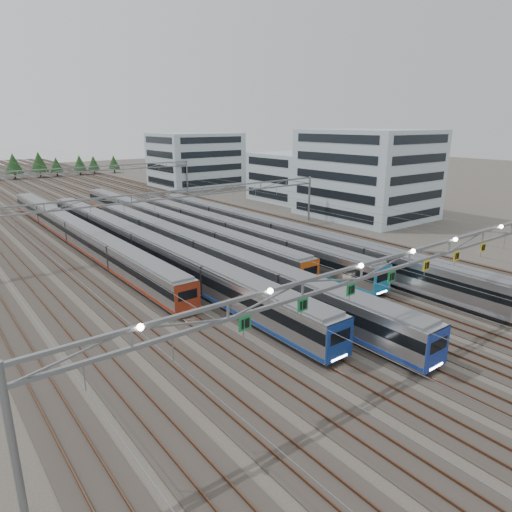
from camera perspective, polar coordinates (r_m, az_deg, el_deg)
ground at (r=39.48m, az=17.67°, el=-10.44°), size 400.00×400.00×0.00m
track_bed at (r=124.05m, az=-23.52°, el=7.69°), size 54.00×260.00×5.42m
train_a at (r=71.75m, az=-21.69°, el=2.85°), size 2.64×66.94×3.43m
train_b at (r=60.84m, az=-14.06°, el=1.36°), size 2.78×68.68×3.62m
train_c at (r=56.05m, az=-6.60°, el=0.44°), size 2.72×63.00×3.54m
train_d at (r=74.23m, az=-11.15°, el=4.15°), size 2.68×65.83×3.48m
train_e at (r=66.13m, az=-2.87°, el=2.95°), size 2.67×52.98×3.47m
train_f at (r=65.03m, az=2.84°, el=2.80°), size 2.80×65.91×3.64m
gantry_near at (r=36.83m, az=18.72°, el=-0.61°), size 56.36×0.61×8.08m
gantry_mid at (r=67.31m, az=-10.83°, el=6.74°), size 56.36×0.36×8.00m
gantry_far at (r=109.10m, az=-21.79°, el=9.47°), size 56.36×0.36×8.00m
depot_bldg_south at (r=89.40m, az=13.68°, el=9.96°), size 18.00×22.00×16.08m
depot_bldg_mid at (r=106.42m, az=4.43°, el=9.84°), size 14.00×16.00×10.64m
depot_bldg_north at (r=131.95m, az=-7.58°, el=11.84°), size 22.00×18.00×14.50m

